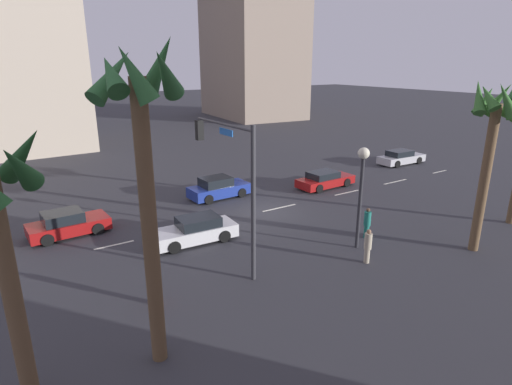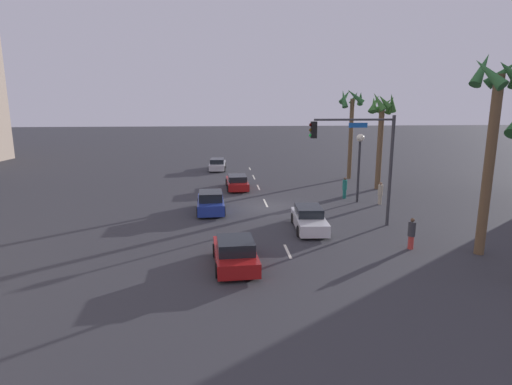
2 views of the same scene
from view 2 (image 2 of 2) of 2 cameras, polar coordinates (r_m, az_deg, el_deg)
The scene contains 19 objects.
ground_plane at distance 30.00m, azimuth 1.55°, elevation -1.97°, with size 220.00×220.00×0.00m, color #333338.
lane_stripe_0 at distance 47.59m, azimuth -0.85°, elevation 3.30°, with size 1.84×0.14×0.01m, color silver.
lane_stripe_1 at distance 42.00m, azimuth -0.31°, elevation 2.11°, with size 2.56×0.14×0.01m, color silver.
lane_stripe_2 at distance 36.90m, azimuth 0.33°, elevation 0.71°, with size 2.31×0.14×0.01m, color silver.
lane_stripe_3 at distance 31.11m, azimuth 1.31°, elevation -1.44°, with size 2.57×0.14×0.01m, color silver.
lane_stripe_4 at distance 21.19m, azimuth 4.36°, elevation -8.05°, with size 2.02×0.14×0.01m, color silver.
car_0 at distance 46.93m, azimuth -5.32°, elevation 3.85°, with size 4.67×1.95×1.28m.
car_1 at distance 24.78m, azimuth 7.30°, elevation -3.62°, with size 4.46×1.96×1.33m.
car_2 at distance 28.61m, azimuth -6.24°, elevation -1.36°, with size 4.24×1.99×1.46m.
car_3 at distance 36.27m, azimuth -2.61°, elevation 1.42°, with size 4.57×1.97×1.23m.
car_4 at distance 19.14m, azimuth -2.87°, elevation -8.32°, with size 4.16×2.12×1.35m.
traffic_signal at distance 25.31m, azimuth 14.72°, elevation 5.35°, with size 0.32×5.11×6.64m.
streetlamp at distance 31.71m, azimuth 14.02°, elevation 5.19°, with size 0.56×0.56×5.12m.
pedestrian_0 at distance 33.21m, azimuth 12.08°, elevation 0.69°, with size 0.48×0.48×1.67m.
pedestrian_1 at distance 22.66m, azimuth 20.58°, elevation -5.21°, with size 0.42×0.42×1.64m.
pedestrian_2 at distance 31.88m, azimuth 16.69°, elevation -0.03°, with size 0.49×0.49×1.67m.
palm_tree_0 at distance 22.44m, azimuth 29.90°, elevation 9.26°, with size 2.62×2.69×9.75m.
palm_tree_1 at distance 41.69m, azimuth 12.94°, elevation 10.77°, with size 2.65×2.48×8.78m.
palm_tree_3 at distance 37.10m, azimuth 16.87°, elevation 9.81°, with size 2.58×2.49×8.30m.
Camera 2 is at (28.91, -3.26, 7.29)m, focal length 29.14 mm.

